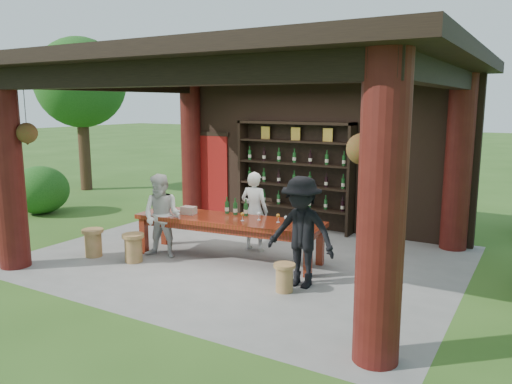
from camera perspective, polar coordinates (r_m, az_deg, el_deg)
The scene contains 15 objects.
ground at distance 9.13m, azimuth -1.28°, elevation -7.51°, with size 90.00×90.00×0.00m, color #2D5119.
pavilion at distance 9.10m, azimuth 0.02°, elevation 6.12°, with size 7.50×6.00×3.60m.
wine_shelf at distance 11.07m, azimuth 4.38°, elevation 1.92°, with size 2.70×0.41×2.37m.
tasting_table at distance 8.92m, azimuth -3.14°, elevation -3.72°, with size 3.51×1.27×0.75m.
stool_near_left at distance 9.09m, azimuth -13.84°, elevation -6.13°, with size 0.38×0.38×0.51m.
stool_near_right at distance 7.51m, azimuth 3.26°, elevation -9.66°, with size 0.33×0.33×0.43m.
stool_far_left at distance 9.61m, azimuth -18.11°, elevation -5.45°, with size 0.39×0.39×0.51m.
host at distance 9.43m, azimuth -0.18°, elevation -2.20°, with size 0.55×0.36×1.51m, color silver.
guest_woman at distance 9.14m, azimuth -10.69°, elevation -2.72°, with size 0.74×0.58×1.52m, color silver.
guest_man at distance 7.56m, azimuth 5.19°, elevation -4.59°, with size 1.10×0.63×1.70m, color black.
table_bottles at distance 9.13m, azimuth -2.31°, elevation -1.64°, with size 0.49×0.10×0.31m.
table_glasses at distance 8.58m, azimuth 1.16°, elevation -2.94°, with size 0.84×0.28×0.15m.
napkin_basket at distance 9.27m, azimuth -7.70°, elevation -2.08°, with size 0.26×0.18×0.14m, color #BF6672.
shrubs at distance 8.73m, azimuth 9.23°, elevation -4.78°, with size 14.20×9.08×1.36m.
trees at distance 8.47m, azimuth 22.30°, elevation 13.46°, with size 20.38×9.56×4.80m.
Camera 1 is at (4.58, -7.40, 2.77)m, focal length 35.00 mm.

